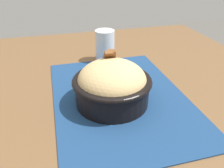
# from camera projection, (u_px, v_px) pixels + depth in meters

# --- Properties ---
(table) EXTENTS (1.06, 0.99, 0.72)m
(table) POSITION_uv_depth(u_px,v_px,m) (121.00, 110.00, 0.65)
(table) COLOR brown
(table) RESTS_ON ground_plane
(placemat) EXTENTS (0.46, 0.33, 0.00)m
(placemat) POSITION_uv_depth(u_px,v_px,m) (119.00, 97.00, 0.58)
(placemat) COLOR navy
(placemat) RESTS_ON table
(bowl) EXTENTS (0.20, 0.20, 0.12)m
(bowl) POSITION_uv_depth(u_px,v_px,m) (112.00, 84.00, 0.53)
(bowl) COLOR black
(bowl) RESTS_ON placemat
(fork) EXTENTS (0.02, 0.14, 0.00)m
(fork) POSITION_uv_depth(u_px,v_px,m) (109.00, 76.00, 0.66)
(fork) COLOR #BABABA
(fork) RESTS_ON placemat
(drinking_glass) EXTENTS (0.06, 0.06, 0.10)m
(drinking_glass) POSITION_uv_depth(u_px,v_px,m) (106.00, 48.00, 0.75)
(drinking_glass) COLOR silver
(drinking_glass) RESTS_ON table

